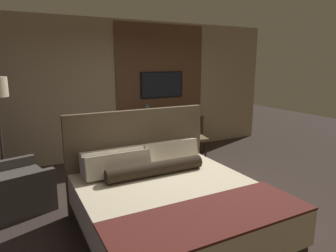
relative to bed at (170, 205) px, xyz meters
name	(u,v)px	position (x,y,z in m)	size (l,w,h in m)	color
ground_plane	(188,202)	(0.60, 0.59, -0.36)	(16.00, 16.00, 0.00)	#332823
wall_back_tv_panel	(128,89)	(0.71, 3.18, 1.04)	(7.20, 0.09, 2.80)	tan
bed	(170,205)	(0.00, 0.00, 0.00)	(1.98, 2.11, 1.33)	#33281E
desk	(166,129)	(1.46, 2.89, 0.17)	(1.56, 0.52, 0.79)	#422D1E
tv	(162,85)	(1.46, 3.11, 1.12)	(1.00, 0.04, 0.56)	black
desk_chair	(191,133)	(1.76, 2.35, 0.16)	(0.60, 0.59, 0.87)	brown
armchair_by_window	(12,189)	(-1.60, 1.53, -0.08)	(1.03, 1.05, 0.81)	#47423D
vase_tall	(147,112)	(0.99, 2.88, 0.58)	(0.08, 0.08, 0.30)	#4C706B
vase_short	(160,112)	(1.32, 2.92, 0.54)	(0.08, 0.08, 0.22)	silver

